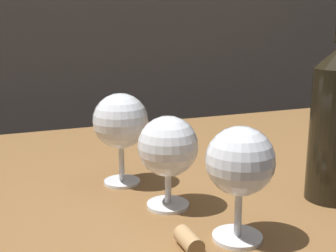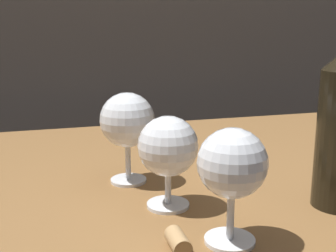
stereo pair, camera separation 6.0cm
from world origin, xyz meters
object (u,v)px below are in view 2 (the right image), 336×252
object	(u,v)px
wine_glass_cabernet	(232,166)
cork	(178,241)
wine_glass_amber	(127,122)
wine_glass_port	(168,149)

from	to	relation	value
wine_glass_cabernet	cork	size ratio (longest dim) A/B	3.35
wine_glass_cabernet	cork	xyz separation A→B (m)	(-0.07, -0.00, -0.09)
wine_glass_amber	cork	world-z (taller)	wine_glass_amber
cork	wine_glass_amber	bearing A→B (deg)	93.28
wine_glass_port	cork	distance (m)	0.15
wine_glass_amber	cork	size ratio (longest dim) A/B	3.54
wine_glass_cabernet	wine_glass_port	world-z (taller)	wine_glass_cabernet
wine_glass_cabernet	wine_glass_amber	xyz separation A→B (m)	(-0.08, 0.23, 0.01)
wine_glass_cabernet	cork	bearing A→B (deg)	-178.68
cork	wine_glass_cabernet	bearing A→B (deg)	1.32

